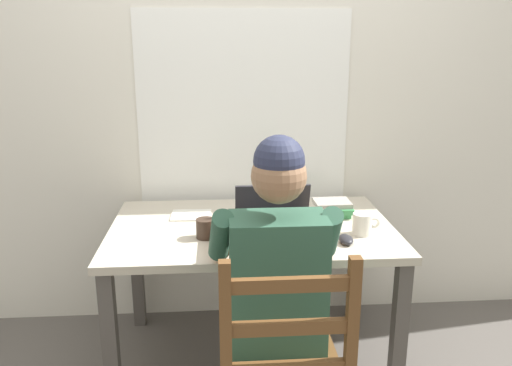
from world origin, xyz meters
TOP-DOWN VIEW (x-y plane):
  - ground_plane at (0.00, 0.00)m, footprint 8.00×8.00m
  - back_wall at (-0.00, 0.49)m, footprint 6.00×0.08m
  - desk at (0.00, 0.00)m, footprint 1.31×0.83m
  - seated_person at (0.05, -0.49)m, footprint 0.50×0.60m
  - laptop at (0.09, -0.17)m, footprint 0.33×0.30m
  - computer_mouse at (0.39, -0.24)m, footprint 0.06×0.10m
  - coffee_mug_white at (0.48, -0.15)m, footprint 0.12×0.08m
  - coffee_mug_dark at (-0.21, -0.14)m, footprint 0.12×0.08m
  - book_stack_main at (0.41, 0.12)m, footprint 0.19×0.16m
  - paper_pile_near_laptop at (-0.29, 0.16)m, footprint 0.20×0.16m

SIDE VIEW (x-z plane):
  - ground_plane at x=0.00m, z-range 0.00..0.00m
  - desk at x=0.00m, z-range 0.26..0.96m
  - seated_person at x=0.05m, z-range 0.06..1.30m
  - paper_pile_near_laptop at x=-0.29m, z-range 0.70..0.71m
  - computer_mouse at x=0.39m, z-range 0.70..0.74m
  - book_stack_main at x=0.41m, z-range 0.70..0.77m
  - coffee_mug_dark at x=-0.21m, z-range 0.70..0.79m
  - coffee_mug_white at x=0.48m, z-range 0.70..0.80m
  - laptop at x=0.09m, z-range 0.64..0.87m
  - back_wall at x=0.00m, z-range 0.00..2.60m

